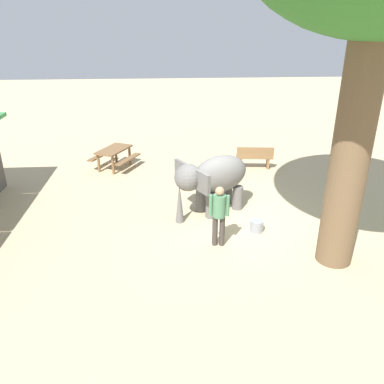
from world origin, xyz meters
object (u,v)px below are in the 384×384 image
at_px(elephant, 213,178).
at_px(person_handler, 219,212).
at_px(picnic_table_near, 114,154).
at_px(wooden_bench, 255,157).
at_px(feed_bucket, 257,226).

xyz_separation_m(elephant, person_handler, (-1.90, 0.07, -0.15)).
height_order(elephant, picnic_table_near, elephant).
bearing_deg(wooden_bench, feed_bucket, -95.02).
relative_size(wooden_bench, picnic_table_near, 0.72).
bearing_deg(elephant, wooden_bench, -149.48).
bearing_deg(feed_bucket, person_handler, 118.83).
bearing_deg(wooden_bench, person_handler, -104.65).
distance_m(person_handler, wooden_bench, 5.93).
distance_m(elephant, feed_bucket, 1.90).
xyz_separation_m(person_handler, wooden_bench, (5.51, -2.14, -0.48)).
bearing_deg(wooden_bench, elephant, -113.17).
height_order(elephant, feed_bucket, elephant).
xyz_separation_m(person_handler, picnic_table_near, (5.95, 3.27, -0.36)).
height_order(wooden_bench, picnic_table_near, wooden_bench).
bearing_deg(person_handler, wooden_bench, -12.85).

